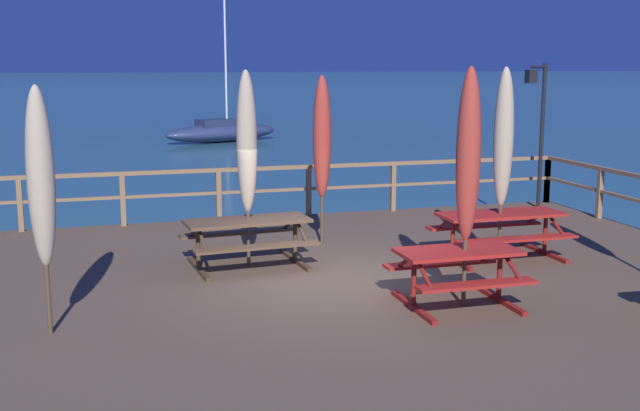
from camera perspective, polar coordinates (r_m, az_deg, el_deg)
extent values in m
plane|color=#2D5B6B|center=(11.98, 1.03, -8.27)|extent=(600.00, 600.00, 0.00)
cube|color=brown|center=(11.88, 1.03, -6.86)|extent=(13.72, 10.19, 0.62)
cube|color=brown|center=(16.29, -4.10, 2.72)|extent=(13.42, 0.09, 0.08)
cube|color=brown|center=(16.36, -4.07, 1.08)|extent=(13.42, 0.07, 0.06)
cube|color=brown|center=(16.08, -21.01, 0.06)|extent=(0.10, 0.10, 1.05)
cube|color=brown|center=(16.02, -14.18, 0.40)|extent=(0.10, 0.10, 1.05)
cube|color=brown|center=(16.19, -7.39, 0.74)|extent=(0.10, 0.10, 1.05)
cube|color=brown|center=(16.59, -0.83, 1.05)|extent=(0.10, 0.10, 1.05)
cube|color=brown|center=(17.19, 5.35, 1.33)|extent=(0.10, 0.10, 1.05)
cube|color=brown|center=(17.97, 11.05, 1.58)|extent=(0.10, 0.10, 1.05)
cube|color=brown|center=(18.92, 16.23, 1.79)|extent=(0.10, 0.10, 1.05)
cube|color=brown|center=(17.30, 19.71, 0.83)|extent=(0.10, 0.10, 1.05)
cube|color=brown|center=(18.92, 16.23, 1.79)|extent=(0.10, 0.10, 1.05)
cube|color=maroon|center=(10.56, 10.04, -3.33)|extent=(1.62, 0.76, 0.05)
cube|color=maroon|center=(10.15, 11.38, -5.68)|extent=(1.62, 0.28, 0.04)
cube|color=maroon|center=(11.12, 8.72, -4.18)|extent=(1.62, 0.28, 0.04)
cube|color=maroon|center=(10.50, 6.81, -7.35)|extent=(0.08, 1.40, 0.06)
cylinder|color=maroon|center=(10.40, 6.85, -5.56)|extent=(0.07, 0.07, 0.74)
cylinder|color=maroon|center=(10.09, 7.49, -4.77)|extent=(0.06, 0.63, 0.37)
cylinder|color=maroon|center=(10.59, 6.28, -4.02)|extent=(0.06, 0.63, 0.37)
cube|color=maroon|center=(11.03, 12.87, -6.66)|extent=(0.08, 1.40, 0.06)
cylinder|color=maroon|center=(10.94, 12.94, -4.96)|extent=(0.07, 0.07, 0.74)
cylinder|color=maroon|center=(10.65, 13.72, -4.19)|extent=(0.06, 0.63, 0.37)
cylinder|color=maroon|center=(11.12, 12.29, -3.51)|extent=(0.06, 0.63, 0.37)
cube|color=maroon|center=(13.28, 13.03, -0.62)|extent=(2.07, 0.76, 0.05)
cube|color=maroon|center=(12.87, 14.18, -2.39)|extent=(2.07, 0.28, 0.04)
cube|color=maroon|center=(13.82, 11.86, -1.42)|extent=(2.07, 0.28, 0.04)
cube|color=maroon|center=(13.05, 9.60, -3.89)|extent=(0.08, 1.40, 0.06)
cylinder|color=maroon|center=(12.97, 9.65, -2.43)|extent=(0.07, 0.07, 0.74)
cylinder|color=maroon|center=(12.68, 10.22, -1.73)|extent=(0.06, 0.63, 0.37)
cylinder|color=maroon|center=(13.17, 9.15, -1.24)|extent=(0.06, 0.63, 0.37)
cube|color=maroon|center=(13.86, 16.01, -3.31)|extent=(0.08, 1.40, 0.06)
cylinder|color=maroon|center=(13.79, 16.08, -1.93)|extent=(0.07, 0.07, 0.74)
cylinder|color=maroon|center=(13.51, 16.76, -1.26)|extent=(0.06, 0.63, 0.37)
cylinder|color=maroon|center=(13.97, 15.52, -0.82)|extent=(0.06, 0.63, 0.37)
cube|color=brown|center=(12.45, -5.32, -1.13)|extent=(2.02, 0.92, 0.05)
cube|color=brown|center=(11.99, -4.57, -3.03)|extent=(1.98, 0.44, 0.04)
cube|color=brown|center=(13.04, -5.96, -1.96)|extent=(1.98, 0.44, 0.04)
cube|color=#432F1F|center=(12.43, -8.83, -4.59)|extent=(0.19, 1.40, 0.06)
cylinder|color=#432F1F|center=(12.34, -8.87, -3.06)|extent=(0.07, 0.07, 0.74)
cylinder|color=#432F1F|center=(12.03, -8.62, -2.34)|extent=(0.11, 0.63, 0.37)
cylinder|color=#432F1F|center=(12.56, -9.17, -1.81)|extent=(0.11, 0.63, 0.37)
cube|color=#432F1F|center=(12.84, -1.81, -3.98)|extent=(0.19, 1.40, 0.06)
cylinder|color=#432F1F|center=(12.76, -1.82, -2.50)|extent=(0.07, 0.07, 0.74)
cylinder|color=#432F1F|center=(12.45, -1.41, -1.78)|extent=(0.11, 0.63, 0.37)
cylinder|color=#432F1F|center=(12.97, -2.23, -1.30)|extent=(0.11, 0.63, 0.37)
cylinder|color=#4C3828|center=(10.41, 10.66, 0.73)|extent=(0.06, 0.06, 3.00)
ellipsoid|color=#A33328|center=(10.33, 10.76, 3.63)|extent=(0.32, 0.32, 2.28)
cylinder|color=maroon|center=(10.35, 10.73, 2.69)|extent=(0.21, 0.21, 0.05)
cone|color=#4C3828|center=(10.27, 10.96, 9.40)|extent=(0.10, 0.10, 0.14)
cylinder|color=#4C3828|center=(13.09, 13.13, 2.55)|extent=(0.06, 0.06, 2.98)
ellipsoid|color=tan|center=(13.03, 13.23, 4.85)|extent=(0.32, 0.32, 2.27)
cylinder|color=#685B4C|center=(13.05, 13.19, 4.11)|extent=(0.21, 0.21, 0.05)
cone|color=#4C3828|center=(12.98, 13.42, 9.40)|extent=(0.10, 0.10, 0.14)
cylinder|color=#4C3828|center=(12.36, -5.32, 2.24)|extent=(0.06, 0.06, 2.94)
ellipsoid|color=tan|center=(12.30, -5.36, 4.64)|extent=(0.32, 0.32, 2.24)
cylinder|color=#685B4C|center=(12.32, -5.35, 3.86)|extent=(0.21, 0.21, 0.05)
cone|color=#4C3828|center=(12.24, -5.44, 9.40)|extent=(0.10, 0.10, 0.14)
cylinder|color=#4C3828|center=(9.71, -19.51, -0.96)|extent=(0.06, 0.06, 2.81)
ellipsoid|color=tan|center=(9.63, -19.69, 1.95)|extent=(0.32, 0.32, 2.14)
cylinder|color=#685B4C|center=(9.65, -19.63, 1.01)|extent=(0.21, 0.21, 0.05)
cone|color=#4C3828|center=(9.54, -20.05, 7.77)|extent=(0.10, 0.10, 0.14)
cylinder|color=#4C3828|center=(13.82, 0.15, 2.92)|extent=(0.06, 0.06, 2.84)
ellipsoid|color=#A33328|center=(13.76, 0.15, 5.00)|extent=(0.32, 0.32, 2.16)
cylinder|color=maroon|center=(13.78, 0.15, 4.33)|extent=(0.21, 0.21, 0.05)
cone|color=#4C3828|center=(13.70, 0.15, 9.11)|extent=(0.10, 0.10, 0.14)
cylinder|color=black|center=(18.04, 15.85, 4.86)|extent=(0.09, 0.09, 3.20)
cylinder|color=black|center=(17.73, 15.63, 9.70)|extent=(0.52, 0.31, 0.06)
cube|color=black|center=(17.50, 15.13, 9.07)|extent=(0.20, 0.20, 0.28)
sphere|color=#F4E08C|center=(17.50, 15.13, 9.07)|extent=(0.14, 0.14, 0.14)
ellipsoid|color=navy|center=(38.73, -7.17, 5.29)|extent=(6.21, 3.63, 0.90)
cube|color=#202949|center=(38.54, -7.58, 5.99)|extent=(2.06, 1.64, 0.36)
cylinder|color=silver|center=(38.73, -6.90, 10.88)|extent=(0.10, 0.10, 7.00)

